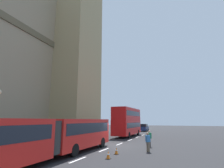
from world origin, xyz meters
name	(u,v)px	position (x,y,z in m)	size (l,w,h in m)	color
ground_plane	(114,146)	(0.00, 0.00, 0.00)	(160.00, 160.00, 0.00)	#262628
lane_centre_marking	(120,144)	(1.74, 0.00, 0.00)	(39.00, 0.16, 0.01)	silver
articulated_bus	(45,135)	(-8.79, 1.99, 1.75)	(17.80, 2.54, 2.90)	red
double_decker_bus	(127,121)	(12.03, 2.00, 2.71)	(10.15, 2.54, 4.90)	red
sedan_lead	(144,128)	(27.12, 2.12, 0.91)	(4.40, 1.86, 1.85)	navy
traffic_cone_west	(108,155)	(-6.39, -1.91, 0.28)	(0.36, 0.36, 0.58)	black
traffic_cone_middle	(116,151)	(-4.47, -1.86, 0.28)	(0.36, 0.36, 0.58)	black
pedestrian_near_cones	(148,141)	(-2.38, -4.16, 0.91)	(0.47, 0.42, 1.69)	#726651
pedestrian_by_kerb	(149,138)	(0.77, -3.77, 0.91)	(0.39, 0.47, 1.69)	#333333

